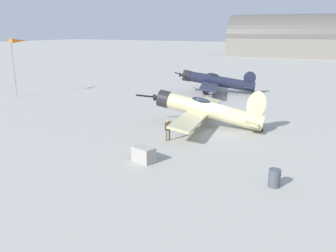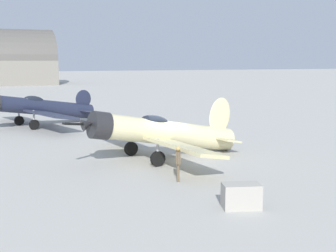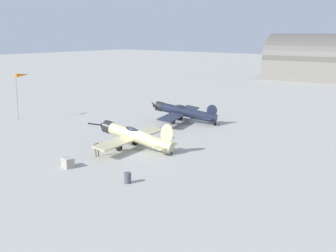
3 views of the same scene
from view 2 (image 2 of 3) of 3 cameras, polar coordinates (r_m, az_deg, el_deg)
The scene contains 5 objects.
ground_plane at distance 25.92m, azimuth 0.00°, elevation -3.94°, with size 400.00×400.00×0.00m, color #A8A59E.
airplane_foreground at distance 25.41m, azimuth -0.93°, elevation -0.82°, with size 11.74×10.53×3.35m.
airplane_mid_apron at distance 39.29m, azimuth -15.77°, elevation 2.21°, with size 12.45×10.40×2.94m.
ground_crew_mechanic at distance 20.82m, azimuth 1.26°, elevation -4.24°, with size 0.58×0.36×1.60m.
equipment_crate at distance 17.42m, azimuth 9.06°, elevation -8.55°, with size 1.15×1.55×0.93m.
Camera 2 is at (-23.64, 9.12, 5.46)m, focal length 49.26 mm.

